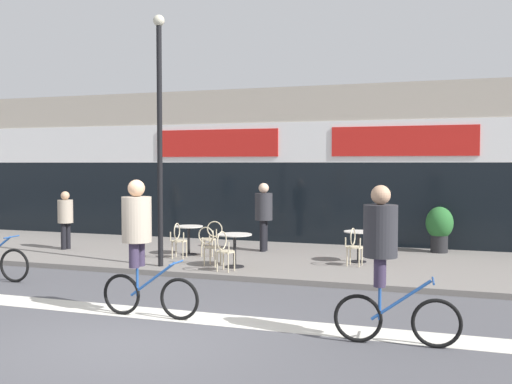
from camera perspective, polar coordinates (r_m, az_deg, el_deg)
ground_plane at (r=8.81m, az=-12.11°, el=-13.79°), size 120.00×120.00×0.00m
sidewalk_slab at (r=15.32m, az=2.09°, el=-6.40°), size 40.00×5.50×0.12m
storefront_facade at (r=19.68m, az=6.07°, el=2.40°), size 40.00×4.06×4.77m
bike_lane_stripe at (r=10.09m, az=-7.58°, el=-11.59°), size 36.00×0.70×0.01m
bistro_table_0 at (r=15.63m, az=-6.43°, el=-4.01°), size 0.74×0.74×0.75m
bistro_table_1 at (r=13.73m, az=-2.05°, el=-4.90°), size 0.79×0.79×0.76m
bistro_table_2 at (r=14.62m, az=9.74°, el=-4.53°), size 0.70×0.70×0.75m
cafe_chair_0_near at (r=15.07m, az=-7.41°, el=-4.36°), size 0.44×0.59×0.90m
cafe_chair_0_side at (r=15.39m, az=-4.30°, el=-4.20°), size 0.60×0.45×0.90m
cafe_chair_1_near at (r=13.16m, az=-3.06°, el=-5.38°), size 0.45×0.60×0.90m
cafe_chair_1_side at (r=13.98m, az=-4.44°, el=-4.91°), size 0.59×0.43×0.90m
cafe_chair_2_near at (r=14.01m, az=9.30°, el=-4.92°), size 0.43×0.59×0.90m
planter_pot at (r=16.69m, az=17.07°, el=-3.16°), size 0.72×0.72×1.22m
lamp_post at (r=13.94m, az=-9.17°, el=6.44°), size 0.26×0.26×5.74m
cyclist_0 at (r=8.43m, az=12.08°, el=-5.44°), size 1.73×0.55×2.20m
cyclist_2 at (r=9.91m, az=-11.05°, el=-4.04°), size 1.73×0.49×2.23m
pedestrian_near_end at (r=17.35m, az=-17.70°, el=-2.09°), size 0.48×0.48×1.60m
pedestrian_far_end at (r=16.16m, az=0.74°, el=-1.79°), size 0.50×0.50×1.85m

